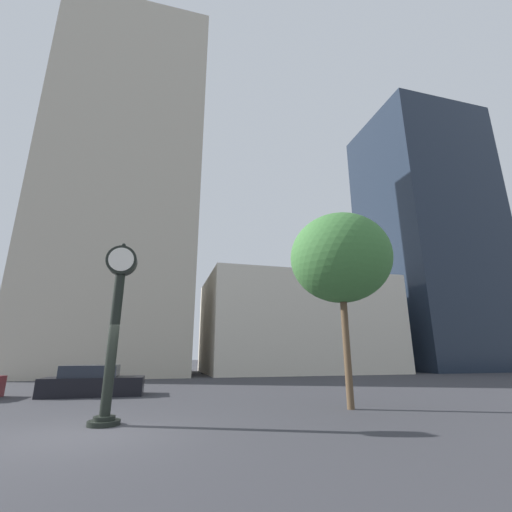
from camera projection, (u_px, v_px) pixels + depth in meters
name	position (u px, v px, depth m)	size (l,w,h in m)	color
ground_plane	(85.00, 434.00, 7.68)	(200.00, 200.00, 0.00)	#38383D
building_tall_tower	(128.00, 189.00, 34.09)	(13.38, 12.00, 35.11)	#BCB29E
building_storefront_row	(294.00, 326.00, 34.83)	(17.99, 12.00, 9.01)	beige
building_glass_modern	(427.00, 237.00, 42.39)	(12.95, 12.00, 31.40)	#1E2838
street_clock	(116.00, 317.00, 9.36)	(0.83, 0.80, 4.84)	black
car_black	(93.00, 383.00, 14.86)	(4.11, 1.75, 1.26)	black
bare_tree	(340.00, 258.00, 12.52)	(3.63, 3.63, 6.76)	brown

